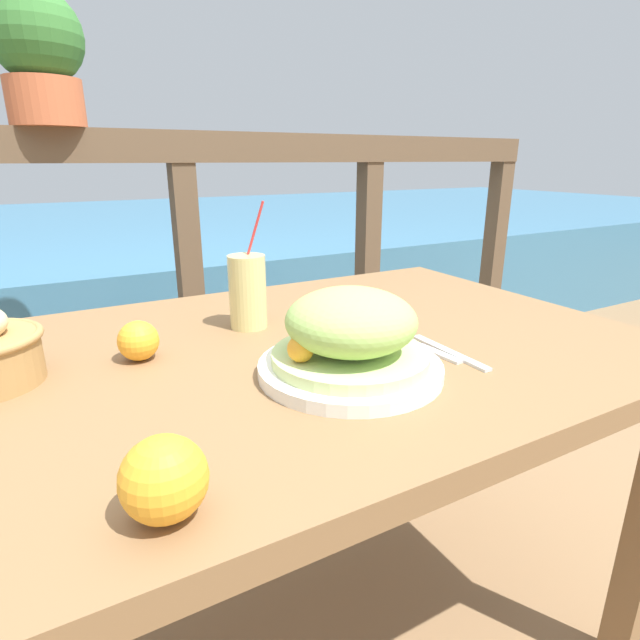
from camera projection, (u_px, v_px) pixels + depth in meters
The scene contains 10 objects.
patio_table at pixel (307, 387), 0.94m from camera, with size 1.24×0.85×0.73m.
railing_fence at pixel (188, 252), 1.56m from camera, with size 2.80×0.08×1.12m.
sea_backdrop at pixel (105, 262), 3.78m from camera, with size 12.00×4.00×0.61m.
salad_plate at pixel (351, 339), 0.76m from camera, with size 0.29×0.29×0.14m.
drink_glass at pixel (248, 292), 0.97m from camera, with size 0.07×0.07×0.25m.
potted_plant at pixel (38, 53), 1.24m from camera, with size 0.22×0.22×0.32m.
fork at pixel (421, 346), 0.89m from camera, with size 0.03×0.18×0.00m.
knife at pixel (449, 352), 0.86m from camera, with size 0.02×0.18×0.00m.
orange_near_basket at pixel (164, 479), 0.46m from camera, with size 0.08×0.08×0.08m.
orange_near_glass at pixel (138, 341), 0.82m from camera, with size 0.07×0.07×0.07m.
Camera 1 is at (-0.40, -0.76, 1.05)m, focal length 28.00 mm.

